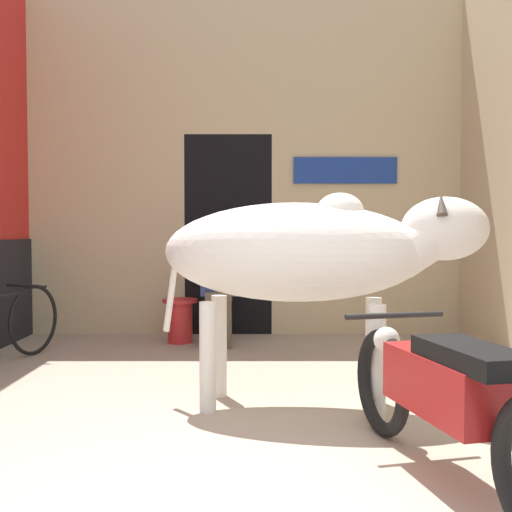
# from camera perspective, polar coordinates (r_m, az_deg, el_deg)

# --- Properties ---
(wall_back_with_doorway) EXTENTS (4.96, 0.93, 3.94)m
(wall_back_with_doorway) POSITION_cam_1_polar(r_m,az_deg,el_deg) (7.14, -1.81, 6.52)
(wall_back_with_doorway) COLOR #C6B289
(wall_back_with_doorway) RESTS_ON ground_plane
(cow) EXTENTS (2.20, 0.93, 1.45)m
(cow) POSITION_cam_1_polar(r_m,az_deg,el_deg) (4.02, 4.91, 0.31)
(cow) COLOR silver
(cow) RESTS_ON ground_plane
(motorcycle_near) EXTENTS (0.67, 1.97, 0.74)m
(motorcycle_near) POSITION_cam_1_polar(r_m,az_deg,el_deg) (3.02, 17.36, -12.52)
(motorcycle_near) COLOR black
(motorcycle_near) RESTS_ON ground_plane
(shopkeeper_seated) EXTENTS (0.38, 0.34, 1.31)m
(shopkeeper_seated) POSITION_cam_1_polar(r_m,az_deg,el_deg) (6.21, -3.79, -2.19)
(shopkeeper_seated) COLOR brown
(shopkeeper_seated) RESTS_ON ground_plane
(plastic_stool) EXTENTS (0.37, 0.37, 0.47)m
(plastic_stool) POSITION_cam_1_polar(r_m,az_deg,el_deg) (6.48, -7.50, -6.01)
(plastic_stool) COLOR red
(plastic_stool) RESTS_ON ground_plane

